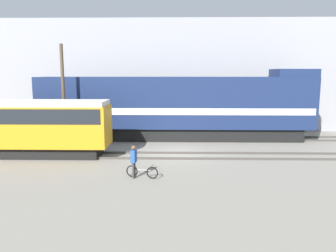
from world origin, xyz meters
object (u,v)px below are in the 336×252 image
at_px(bicycle, 142,172).
at_px(utility_pole_left, 64,96).
at_px(freight_locomotive, 177,107).
at_px(person, 134,158).
at_px(streetcar, 33,125).

height_order(bicycle, utility_pole_left, utility_pole_left).
xyz_separation_m(freight_locomotive, person, (-2.18, -9.97, -1.56)).
relative_size(freight_locomotive, utility_pole_left, 2.95).
height_order(streetcar, utility_pole_left, utility_pole_left).
bearing_deg(person, streetcar, 147.86).
relative_size(bicycle, utility_pole_left, 0.23).
xyz_separation_m(freight_locomotive, bicycle, (-1.78, -9.92, -2.27)).
bearing_deg(person, freight_locomotive, 77.65).
relative_size(streetcar, utility_pole_left, 1.32).
bearing_deg(utility_pole_left, person, -50.88).
relative_size(freight_locomotive, bicycle, 12.86).
xyz_separation_m(streetcar, person, (6.88, -4.32, -1.00)).
xyz_separation_m(streetcar, utility_pole_left, (1.07, 2.83, 1.59)).
bearing_deg(bicycle, streetcar, 149.64).
relative_size(freight_locomotive, streetcar, 2.23).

